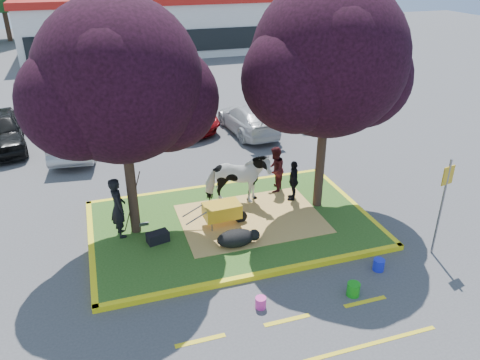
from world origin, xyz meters
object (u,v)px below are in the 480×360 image
object	(u,v)px
bucket_pink	(261,303)
car_silver	(76,133)
cow	(237,180)
wheelbarrow	(222,211)
bucket_green	(353,289)
bucket_blue	(379,265)
calf	(236,238)
sign_post	(444,196)
handler	(118,207)

from	to	relation	value
bucket_pink	car_silver	distance (m)	11.91
cow	wheelbarrow	xyz separation A→B (m)	(-0.83, -1.13, -0.36)
bucket_green	bucket_blue	bearing A→B (deg)	30.65
bucket_pink	car_silver	xyz separation A→B (m)	(-3.92, 11.23, 0.64)
bucket_blue	cow	bearing A→B (deg)	120.30
bucket_blue	car_silver	xyz separation A→B (m)	(-7.33, 10.83, 0.62)
bucket_green	bucket_pink	size ratio (longest dim) A/B	1.21
calf	wheelbarrow	distance (m)	1.16
calf	car_silver	bearing A→B (deg)	110.05
sign_post	bucket_blue	size ratio (longest dim) A/B	8.92
bucket_pink	handler	bearing A→B (deg)	125.54
calf	car_silver	distance (m)	9.73
sign_post	bucket_pink	size ratio (longest dim) A/B	10.10
calf	bucket_green	size ratio (longest dim) A/B	3.19
wheelbarrow	sign_post	distance (m)	6.01
sign_post	bucket_pink	distance (m)	5.52
bucket_blue	sign_post	bearing A→B (deg)	6.89
bucket_pink	bucket_green	bearing A→B (deg)	-6.80
handler	car_silver	world-z (taller)	handler
wheelbarrow	car_silver	distance (m)	8.69
sign_post	car_silver	bearing A→B (deg)	118.35
cow	car_silver	size ratio (longest dim) A/B	0.43
sign_post	bucket_pink	bearing A→B (deg)	174.32
calf	bucket_blue	bearing A→B (deg)	-36.25
bucket_green	car_silver	xyz separation A→B (m)	(-6.19, 11.50, 0.61)
handler	wheelbarrow	size ratio (longest dim) A/B	0.93
bucket_green	bucket_pink	bearing A→B (deg)	173.20
calf	sign_post	distance (m)	5.56
calf	bucket_pink	distance (m)	2.42
handler	bucket_pink	bearing A→B (deg)	-153.93
calf	car_silver	xyz separation A→B (m)	(-4.07, 8.83, 0.40)
sign_post	bucket_blue	world-z (taller)	sign_post
cow	bucket_green	xyz separation A→B (m)	(1.35, -4.93, -0.84)
sign_post	bucket_green	size ratio (longest dim) A/B	8.36
cow	wheelbarrow	size ratio (longest dim) A/B	1.06
handler	car_silver	xyz separation A→B (m)	(-1.11, 7.30, -0.26)
wheelbarrow	handler	bearing A→B (deg)	169.38
handler	wheelbarrow	xyz separation A→B (m)	(2.90, -0.41, -0.40)
sign_post	handler	bearing A→B (deg)	145.19
bucket_green	bucket_pink	world-z (taller)	bucket_green
bucket_pink	bucket_blue	xyz separation A→B (m)	(3.40, 0.40, 0.02)
calf	sign_post	size ratio (longest dim) A/B	0.38
cow	handler	size ratio (longest dim) A/B	1.13
cow	bucket_pink	size ratio (longest dim) A/B	7.29
bucket_pink	bucket_blue	bearing A→B (deg)	6.74
cow	wheelbarrow	bearing A→B (deg)	154.89
handler	bucket_green	bearing A→B (deg)	-139.08
bucket_pink	car_silver	world-z (taller)	car_silver
sign_post	bucket_pink	xyz separation A→B (m)	(-5.24, -0.62, -1.62)
wheelbarrow	bucket_blue	world-z (taller)	wheelbarrow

